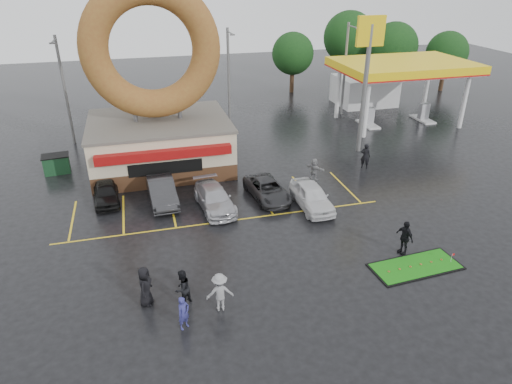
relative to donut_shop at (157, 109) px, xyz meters
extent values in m
plane|color=black|center=(3.00, -12.97, -4.46)|extent=(120.00, 120.00, 0.00)
cube|color=#472B19|center=(0.00, 0.03, -3.86)|extent=(10.00, 8.00, 1.20)
cube|color=beige|center=(0.00, 0.03, -2.11)|extent=(10.00, 8.00, 2.30)
cube|color=#59544C|center=(0.00, 0.03, -0.86)|extent=(10.20, 8.20, 0.20)
cube|color=maroon|center=(0.00, -4.27, -1.86)|extent=(9.00, 0.60, 0.60)
cylinder|color=slate|center=(-1.60, 0.03, -0.16)|extent=(0.30, 0.30, 1.20)
cylinder|color=slate|center=(1.60, 0.03, -0.16)|extent=(0.30, 0.30, 1.20)
torus|color=brown|center=(0.00, 0.03, 4.24)|extent=(9.60, 2.00, 9.60)
cylinder|color=silver|center=(18.00, 2.03, -1.96)|extent=(0.40, 0.40, 5.00)
cylinder|color=silver|center=(28.00, 2.03, -1.96)|extent=(0.40, 0.40, 5.00)
cylinder|color=silver|center=(18.00, 8.03, -1.96)|extent=(0.40, 0.40, 5.00)
cylinder|color=silver|center=(28.00, 8.03, -1.96)|extent=(0.40, 0.40, 5.00)
cube|color=silver|center=(23.00, 5.03, 0.79)|extent=(12.00, 8.00, 0.50)
cube|color=yellow|center=(23.00, 5.03, 1.09)|extent=(12.30, 8.30, 0.70)
cube|color=#99999E|center=(20.00, 5.03, -3.56)|extent=(0.90, 0.60, 1.60)
cube|color=#99999E|center=(26.00, 5.03, -3.56)|extent=(0.90, 0.60, 1.60)
cube|color=silver|center=(23.00, 12.03, -2.96)|extent=(6.00, 5.00, 3.00)
cylinder|color=slate|center=(16.00, -0.97, 0.54)|extent=(0.36, 0.36, 10.00)
cube|color=yellow|center=(16.00, -0.97, 5.04)|extent=(2.20, 0.30, 2.20)
cylinder|color=slate|center=(-7.00, 7.03, 0.04)|extent=(0.24, 0.24, 9.00)
cylinder|color=slate|center=(-7.00, 6.03, 4.24)|extent=(0.12, 2.00, 0.12)
cube|color=slate|center=(-7.00, 5.03, 4.19)|extent=(0.40, 0.18, 0.12)
cylinder|color=slate|center=(7.00, 8.03, 0.04)|extent=(0.24, 0.24, 9.00)
cylinder|color=slate|center=(7.00, 7.03, 4.24)|extent=(0.12, 2.00, 0.12)
cube|color=slate|center=(7.00, 6.03, 4.19)|extent=(0.40, 0.18, 0.12)
cylinder|color=slate|center=(19.00, 9.03, 0.04)|extent=(0.24, 0.24, 9.00)
cylinder|color=slate|center=(19.00, 8.03, 4.24)|extent=(0.12, 2.00, 0.12)
cube|color=slate|center=(19.00, 7.03, 4.19)|extent=(0.40, 0.18, 0.12)
cylinder|color=#332114|center=(29.00, 17.03, -3.02)|extent=(0.50, 0.50, 2.88)
sphere|color=black|center=(29.00, 17.03, 0.74)|extent=(5.60, 5.60, 5.60)
cylinder|color=#332114|center=(35.00, 15.03, -3.20)|extent=(0.50, 0.50, 2.52)
sphere|color=black|center=(35.00, 15.03, 0.09)|extent=(4.90, 4.90, 4.90)
cylinder|color=#332114|center=(25.00, 21.03, -2.84)|extent=(0.50, 0.50, 3.24)
sphere|color=black|center=(25.00, 21.03, 1.39)|extent=(6.30, 6.30, 6.30)
cylinder|color=#332114|center=(17.00, 19.03, -3.20)|extent=(0.50, 0.50, 2.52)
sphere|color=black|center=(17.00, 19.03, 0.09)|extent=(4.90, 4.90, 4.90)
imported|color=black|center=(-4.00, -5.07, -3.80)|extent=(1.83, 3.99, 1.33)
imported|color=#2A292C|center=(-0.49, -5.96, -3.69)|extent=(1.90, 4.78, 1.55)
imported|color=#AEADB2|center=(2.65, -7.73, -3.78)|extent=(2.38, 4.89, 1.37)
imported|color=#2B2A2D|center=(6.28, -7.28, -3.84)|extent=(2.58, 4.72, 1.25)
imported|color=silver|center=(8.65, -9.17, -3.70)|extent=(1.88, 4.51, 1.53)
imported|color=navy|center=(-0.52, -17.95, -3.67)|extent=(0.69, 0.64, 1.58)
imported|color=black|center=(-0.38, -16.42, -3.56)|extent=(1.11, 1.09, 1.80)
imported|color=gray|center=(1.19, -17.20, -3.52)|extent=(1.25, 0.77, 1.88)
imported|color=black|center=(-1.99, -15.96, -3.49)|extent=(0.90, 1.11, 1.95)
imported|color=black|center=(11.51, -15.30, -3.50)|extent=(0.73, 1.21, 1.93)
imported|color=gray|center=(10.33, -5.32, -3.66)|extent=(1.28, 1.46, 1.60)
imported|color=black|center=(14.80, -4.40, -3.48)|extent=(0.86, 0.80, 1.97)
cube|color=#1A4425|center=(-7.67, 0.78, -3.81)|extent=(1.91, 1.38, 1.30)
cube|color=black|center=(11.48, -16.65, -4.44)|extent=(4.82, 2.34, 0.05)
cube|color=#1A7513|center=(11.48, -16.65, -4.41)|extent=(4.59, 2.12, 0.03)
cylinder|color=silver|center=(13.42, -16.84, -4.14)|extent=(0.02, 0.02, 0.53)
cube|color=red|center=(13.49, -16.84, -3.93)|extent=(0.14, 0.01, 0.10)
camera|label=1|loc=(-1.41, -33.11, 9.47)|focal=32.00mm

